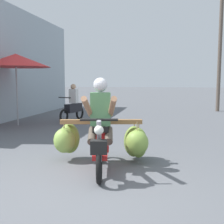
{
  "coord_description": "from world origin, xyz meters",
  "views": [
    {
      "loc": [
        1.32,
        -3.58,
        1.54
      ],
      "look_at": [
        0.21,
        2.0,
        0.9
      ],
      "focal_mm": 45.6,
      "sensor_mm": 36.0,
      "label": 1
    }
  ],
  "objects_px": {
    "motorbike_distant_ahead_left": "(73,106)",
    "market_umbrella_near_shop": "(16,60)",
    "utility_pole": "(220,54)",
    "motorbike_main_loaded": "(105,137)"
  },
  "relations": [
    {
      "from": "motorbike_main_loaded",
      "to": "motorbike_distant_ahead_left",
      "type": "xyz_separation_m",
      "value": [
        -2.38,
        5.19,
        0.06
      ]
    },
    {
      "from": "motorbike_distant_ahead_left",
      "to": "utility_pole",
      "type": "bearing_deg",
      "value": 38.41
    },
    {
      "from": "motorbike_main_loaded",
      "to": "market_umbrella_near_shop",
      "type": "bearing_deg",
      "value": 135.33
    },
    {
      "from": "motorbike_distant_ahead_left",
      "to": "market_umbrella_near_shop",
      "type": "bearing_deg",
      "value": -139.83
    },
    {
      "from": "market_umbrella_near_shop",
      "to": "utility_pole",
      "type": "height_order",
      "value": "utility_pole"
    },
    {
      "from": "motorbike_main_loaded",
      "to": "market_umbrella_near_shop",
      "type": "distance_m",
      "value": 5.78
    },
    {
      "from": "market_umbrella_near_shop",
      "to": "utility_pole",
      "type": "distance_m",
      "value": 9.61
    },
    {
      "from": "motorbike_distant_ahead_left",
      "to": "utility_pole",
      "type": "xyz_separation_m",
      "value": [
        5.93,
        4.7,
        2.24
      ]
    },
    {
      "from": "motorbike_distant_ahead_left",
      "to": "market_umbrella_near_shop",
      "type": "relative_size",
      "value": 0.66
    },
    {
      "from": "market_umbrella_near_shop",
      "to": "utility_pole",
      "type": "bearing_deg",
      "value": 38.78
    }
  ]
}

